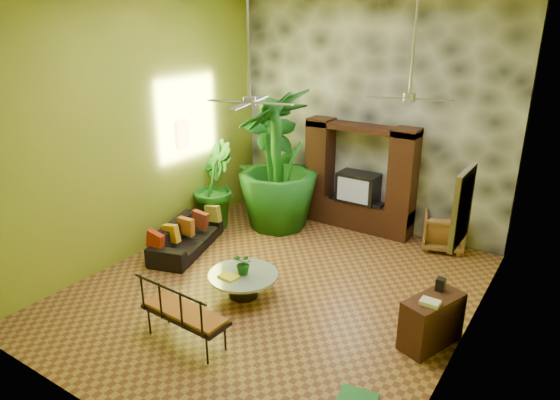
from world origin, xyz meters
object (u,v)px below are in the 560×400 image
Objects in this scene: coffee_table at (243,282)px; side_console at (432,321)px; entertainment_center at (359,185)px; sofa at (187,237)px; ceiling_fan_back at (410,84)px; tall_plant_b at (213,185)px; iron_bench at (181,311)px; ceiling_fan_front at (249,87)px; tall_plant_a at (272,162)px; tall_plant_c at (278,160)px; wicker_armchair at (443,231)px.

coffee_table is 1.23× the size of side_console.
entertainment_center is 1.25× the size of sofa.
side_console is (1.05, -1.30, -3.03)m from ceiling_fan_back.
iron_bench is (2.42, -3.53, -0.38)m from tall_plant_b.
sofa is 1.03× the size of tall_plant_b.
tall_plant_a is (-1.78, 3.16, -2.15)m from ceiling_fan_front.
entertainment_center is 5.18m from iron_bench.
ceiling_fan_front is 2.41m from ceiling_fan_back.
tall_plant_c is (-3.06, 1.04, -1.89)m from ceiling_fan_back.
ceiling_fan_front is 3.15m from coffee_table.
iron_bench is (-1.83, -3.22, -2.85)m from ceiling_fan_back.
ceiling_fan_front is 3.82m from sofa.
iron_bench reaches higher than sofa.
entertainment_center is at bearing 89.62° from iron_bench.
tall_plant_b is at bearing -1.50° from sofa.
entertainment_center is at bearing 129.57° from ceiling_fan_back.
ceiling_fan_back is 0.97× the size of sofa.
coffee_table is (1.97, -0.76, -0.02)m from sofa.
tall_plant_b is at bearing 1.77° from wicker_armchair.
side_console is at bearing -16.80° from tall_plant_b.
sofa is at bearing 158.96° from coffee_table.
coffee_table is 0.85× the size of iron_bench.
entertainment_center reaches higher than coffee_table.
ceiling_fan_front is at bearing -138.37° from ceiling_fan_back.
ceiling_fan_back is (1.60, -1.94, 2.44)m from entertainment_center.
coffee_table is at bearing 40.84° from wicker_armchair.
tall_plant_a is (-1.98, -0.38, 0.28)m from entertainment_center.
ceiling_fan_front is at bearing 39.17° from coffee_table.
tall_plant_c reaches higher than entertainment_center.
ceiling_fan_front is 1.00× the size of tall_plant_b.
tall_plant_c reaches higher than iron_bench.
ceiling_fan_back is 1.37× the size of iron_bench.
ceiling_fan_front reaches higher than iron_bench.
tall_plant_a is at bearing 116.88° from coffee_table.
tall_plant_b is (-4.53, -1.61, 0.57)m from wicker_armchair.
tall_plant_b is at bearing -176.86° from side_console.
wicker_armchair is 3.97m from tall_plant_a.
ceiling_fan_front is 0.97× the size of sofa.
ceiling_fan_back is 5.08m from sofa.
ceiling_fan_back is at bearing 62.59° from iron_bench.
side_console is (2.85, 0.30, -3.03)m from ceiling_fan_front.
tall_plant_a reaches higher than side_console.
entertainment_center is 1.80m from tall_plant_c.
side_console is (2.65, -3.23, -0.59)m from entertainment_center.
ceiling_fan_front is at bearing -37.86° from tall_plant_b.
coffee_table is at bearing -138.52° from ceiling_fan_back.
sofa is 2.42× the size of wicker_armchair.
tall_plant_b is 2.01× the size of side_console.
entertainment_center is 1.29× the size of tall_plant_b.
tall_plant_a is at bearing 61.89° from tall_plant_b.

